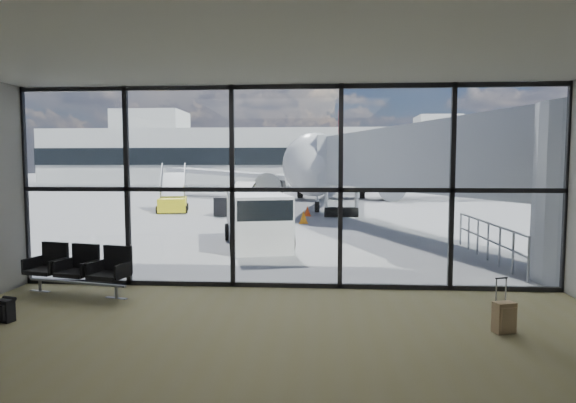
# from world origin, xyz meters

# --- Properties ---
(ground) EXTENTS (220.00, 220.00, 0.00)m
(ground) POSITION_xyz_m (0.00, 40.00, 0.00)
(ground) COLOR slate
(ground) RESTS_ON ground
(lounge_shell) EXTENTS (12.02, 8.01, 4.51)m
(lounge_shell) POSITION_xyz_m (0.00, -4.80, 2.65)
(lounge_shell) COLOR brown
(lounge_shell) RESTS_ON ground
(glass_curtain_wall) EXTENTS (12.10, 0.12, 4.50)m
(glass_curtain_wall) POSITION_xyz_m (0.00, 0.00, 2.25)
(glass_curtain_wall) COLOR white
(glass_curtain_wall) RESTS_ON ground
(jet_bridge) EXTENTS (8.00, 16.50, 4.33)m
(jet_bridge) POSITION_xyz_m (4.90, 7.07, 2.76)
(jet_bridge) COLOR #ADAFB2
(jet_bridge) RESTS_ON ground
(apron_railing) EXTENTS (0.06, 5.46, 1.11)m
(apron_railing) POSITION_xyz_m (5.60, 3.50, 0.72)
(apron_railing) COLOR gray
(apron_railing) RESTS_ON ground
(far_terminal) EXTENTS (80.00, 12.20, 11.00)m
(far_terminal) POSITION_xyz_m (-0.59, 61.97, 4.21)
(far_terminal) COLOR beige
(far_terminal) RESTS_ON ground
(tree_0) EXTENTS (4.95, 4.95, 7.12)m
(tree_0) POSITION_xyz_m (-45.00, 72.00, 4.63)
(tree_0) COLOR #382619
(tree_0) RESTS_ON ground
(tree_1) EXTENTS (5.61, 5.61, 8.07)m
(tree_1) POSITION_xyz_m (-39.00, 72.00, 5.25)
(tree_1) COLOR #382619
(tree_1) RESTS_ON ground
(tree_2) EXTENTS (6.27, 6.27, 9.03)m
(tree_2) POSITION_xyz_m (-33.00, 72.00, 5.88)
(tree_2) COLOR #382619
(tree_2) RESTS_ON ground
(tree_3) EXTENTS (4.95, 4.95, 7.12)m
(tree_3) POSITION_xyz_m (-27.00, 72.00, 4.63)
(tree_3) COLOR #382619
(tree_3) RESTS_ON ground
(tree_4) EXTENTS (5.61, 5.61, 8.07)m
(tree_4) POSITION_xyz_m (-21.00, 72.00, 5.25)
(tree_4) COLOR #382619
(tree_4) RESTS_ON ground
(tree_5) EXTENTS (6.27, 6.27, 9.03)m
(tree_5) POSITION_xyz_m (-15.00, 72.00, 5.88)
(tree_5) COLOR #382619
(tree_5) RESTS_ON ground
(seating_row) EXTENTS (2.37, 1.14, 1.05)m
(seating_row) POSITION_xyz_m (-4.33, -0.79, 0.58)
(seating_row) COLOR gray
(seating_row) RESTS_ON ground
(backpack) EXTENTS (0.33, 0.33, 0.44)m
(backpack) POSITION_xyz_m (-4.74, -2.72, 0.21)
(backpack) COLOR black
(backpack) RESTS_ON ground
(suitcase) EXTENTS (0.38, 0.31, 0.90)m
(suitcase) POSITION_xyz_m (3.76, -2.72, 0.27)
(suitcase) COLOR #8A6F4D
(suitcase) RESTS_ON ground
(airliner) EXTENTS (29.90, 34.71, 8.94)m
(airliner) POSITION_xyz_m (1.77, 30.64, 2.73)
(airliner) COLOR silver
(airliner) RESTS_ON ground
(service_van) EXTENTS (2.78, 4.43, 1.79)m
(service_van) POSITION_xyz_m (-1.36, 5.50, 0.92)
(service_van) COLOR silver
(service_van) RESTS_ON ground
(belt_loader) EXTENTS (1.90, 3.99, 1.77)m
(belt_loader) POSITION_xyz_m (-4.01, 16.13, 0.59)
(belt_loader) COLOR black
(belt_loader) RESTS_ON ground
(mobile_stairs) EXTENTS (2.29, 3.52, 2.29)m
(mobile_stairs) POSITION_xyz_m (-7.96, 17.38, 0.55)
(mobile_stairs) COLOR gold
(mobile_stairs) RESTS_ON ground
(traffic_cone_b) EXTENTS (0.39, 0.39, 0.56)m
(traffic_cone_b) POSITION_xyz_m (0.08, 15.35, 0.27)
(traffic_cone_b) COLOR #FC420D
(traffic_cone_b) RESTS_ON ground
(traffic_cone_c) EXTENTS (0.42, 0.42, 0.60)m
(traffic_cone_c) POSITION_xyz_m (-0.01, 12.01, 0.29)
(traffic_cone_c) COLOR orange
(traffic_cone_c) RESTS_ON ground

